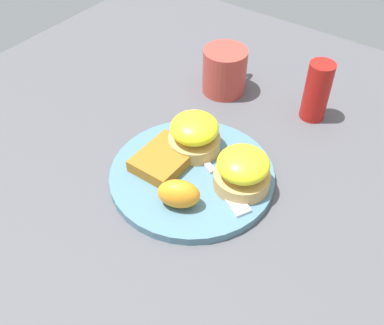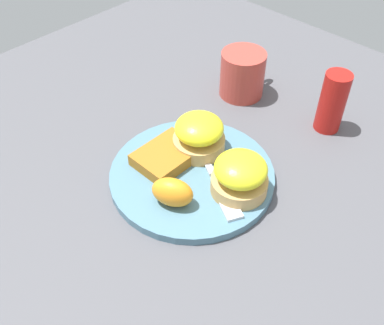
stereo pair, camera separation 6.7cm
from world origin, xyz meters
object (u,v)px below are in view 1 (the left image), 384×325
object	(u,v)px
sandwich_benedict_left	(243,171)
fork	(215,175)
hashbrown_patty	(164,159)
sandwich_benedict_right	(194,134)
orange_wedge	(179,194)
condiment_bottle	(317,91)
cup	(225,71)

from	to	relation	value
sandwich_benedict_left	fork	bearing A→B (deg)	101.15
hashbrown_patty	fork	world-z (taller)	hashbrown_patty
sandwich_benedict_right	orange_wedge	size ratio (longest dim) A/B	1.38
orange_wedge	condiment_bottle	world-z (taller)	condiment_bottle
sandwich_benedict_right	hashbrown_patty	size ratio (longest dim) A/B	0.88
sandwich_benedict_left	orange_wedge	bearing A→B (deg)	148.35
sandwich_benedict_right	hashbrown_patty	world-z (taller)	sandwich_benedict_right
fork	sandwich_benedict_left	bearing A→B (deg)	-78.85
hashbrown_patty	cup	distance (m)	0.24
orange_wedge	condiment_bottle	xyz separation A→B (m)	(0.31, -0.06, 0.02)
sandwich_benedict_right	condiment_bottle	world-z (taller)	condiment_bottle
sandwich_benedict_left	orange_wedge	xyz separation A→B (m)	(-0.08, 0.05, -0.01)
hashbrown_patty	sandwich_benedict_right	bearing A→B (deg)	-17.79
orange_wedge	condiment_bottle	bearing A→B (deg)	-10.71
hashbrown_patty	condiment_bottle	size ratio (longest dim) A/B	0.88
fork	condiment_bottle	distance (m)	0.25
orange_wedge	cup	size ratio (longest dim) A/B	0.54
cup	condiment_bottle	bearing A→B (deg)	-82.22
sandwich_benedict_left	sandwich_benedict_right	size ratio (longest dim) A/B	1.00
sandwich_benedict_right	condiment_bottle	xyz separation A→B (m)	(0.21, -0.11, 0.01)
hashbrown_patty	orange_wedge	world-z (taller)	orange_wedge
sandwich_benedict_left	fork	size ratio (longest dim) A/B	0.46
sandwich_benedict_left	fork	xyz separation A→B (m)	(-0.01, 0.04, -0.03)
fork	condiment_bottle	bearing A→B (deg)	-11.39
sandwich_benedict_left	cup	xyz separation A→B (m)	(0.21, 0.16, -0.00)
hashbrown_patty	fork	xyz separation A→B (m)	(0.02, -0.08, -0.01)
sandwich_benedict_right	fork	distance (m)	0.08
sandwich_benedict_left	condiment_bottle	size ratio (longest dim) A/B	0.77
sandwich_benedict_right	condiment_bottle	distance (m)	0.23
fork	cup	distance (m)	0.25
sandwich_benedict_left	sandwich_benedict_right	xyz separation A→B (m)	(0.02, 0.10, 0.00)
sandwich_benedict_left	sandwich_benedict_right	bearing A→B (deg)	76.60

